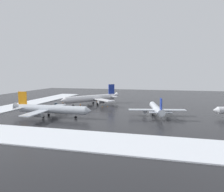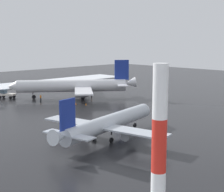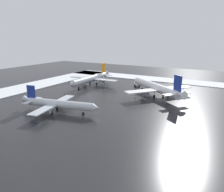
{
  "view_description": "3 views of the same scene",
  "coord_description": "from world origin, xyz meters",
  "px_view_note": "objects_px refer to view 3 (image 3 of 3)",
  "views": [
    {
      "loc": [
        8.59,
        -100.91,
        17.36
      ],
      "look_at": [
        -19.94,
        8.42,
        5.14
      ],
      "focal_mm": 35.0,
      "sensor_mm": 36.0,
      "label": 1
    },
    {
      "loc": [
        43.74,
        -49.55,
        16.27
      ],
      "look_at": [
        -15.56,
        8.48,
        2.57
      ],
      "focal_mm": 55.0,
      "sensor_mm": 36.0,
      "label": 2
    },
    {
      "loc": [
        54.0,
        36.98,
        23.46
      ],
      "look_at": [
        -13.62,
        -1.47,
        2.58
      ],
      "focal_mm": 35.0,
      "sensor_mm": 36.0,
      "label": 3
    }
  ],
  "objects_px": {
    "ground_crew_near_tug": "(157,86)",
    "ground_crew_by_nose_gear": "(138,90)",
    "airplane_far_rear": "(58,104)",
    "pushback_tug": "(137,84)",
    "traffic_cone_mid_line": "(135,97)",
    "traffic_cone_near_nose": "(136,99)",
    "ground_crew_beside_wing": "(168,96)",
    "airplane_foreground_jet": "(156,88)",
    "airplane_parked_starboard": "(91,79)"
  },
  "relations": [
    {
      "from": "pushback_tug",
      "to": "ground_crew_beside_wing",
      "type": "xyz_separation_m",
      "value": [
        14.09,
        19.37,
        -0.31
      ]
    },
    {
      "from": "airplane_foreground_jet",
      "to": "ground_crew_by_nose_gear",
      "type": "xyz_separation_m",
      "value": [
        -2.87,
        -9.42,
        -2.54
      ]
    },
    {
      "from": "ground_crew_near_tug",
      "to": "ground_crew_by_nose_gear",
      "type": "xyz_separation_m",
      "value": [
        12.15,
        -5.01,
        0.0
      ]
    },
    {
      "from": "ground_crew_near_tug",
      "to": "traffic_cone_mid_line",
      "type": "xyz_separation_m",
      "value": [
        22.7,
        -1.45,
        -0.7
      ]
    },
    {
      "from": "ground_crew_near_tug",
      "to": "ground_crew_by_nose_gear",
      "type": "relative_size",
      "value": 1.0
    },
    {
      "from": "airplane_foreground_jet",
      "to": "traffic_cone_near_nose",
      "type": "distance_m",
      "value": 11.54
    },
    {
      "from": "airplane_far_rear",
      "to": "traffic_cone_near_nose",
      "type": "height_order",
      "value": "airplane_far_rear"
    },
    {
      "from": "ground_crew_by_nose_gear",
      "to": "airplane_foreground_jet",
      "type": "bearing_deg",
      "value": -109.66
    },
    {
      "from": "airplane_far_rear",
      "to": "traffic_cone_near_nose",
      "type": "bearing_deg",
      "value": 45.24
    },
    {
      "from": "airplane_foreground_jet",
      "to": "airplane_far_rear",
      "type": "xyz_separation_m",
      "value": [
        35.34,
        -20.9,
        -0.82
      ]
    },
    {
      "from": "airplane_far_rear",
      "to": "pushback_tug",
      "type": "height_order",
      "value": "airplane_far_rear"
    },
    {
      "from": "airplane_parked_starboard",
      "to": "ground_crew_near_tug",
      "type": "distance_m",
      "value": 33.13
    },
    {
      "from": "ground_crew_by_nose_gear",
      "to": "ground_crew_near_tug",
      "type": "bearing_deg",
      "value": -25.09
    },
    {
      "from": "ground_crew_beside_wing",
      "to": "traffic_cone_mid_line",
      "type": "height_order",
      "value": "ground_crew_beside_wing"
    },
    {
      "from": "airplane_far_rear",
      "to": "traffic_cone_near_nose",
      "type": "distance_m",
      "value": 30.17
    },
    {
      "from": "airplane_parked_starboard",
      "to": "pushback_tug",
      "type": "height_order",
      "value": "airplane_parked_starboard"
    },
    {
      "from": "traffic_cone_mid_line",
      "to": "airplane_far_rear",
      "type": "bearing_deg",
      "value": -28.53
    },
    {
      "from": "pushback_tug",
      "to": "traffic_cone_near_nose",
      "type": "xyz_separation_m",
      "value": [
        23.2,
        9.56,
        -1.01
      ]
    },
    {
      "from": "airplane_far_rear",
      "to": "traffic_cone_mid_line",
      "type": "distance_m",
      "value": 31.58
    },
    {
      "from": "airplane_far_rear",
      "to": "traffic_cone_mid_line",
      "type": "relative_size",
      "value": 49.58
    },
    {
      "from": "ground_crew_near_tug",
      "to": "ground_crew_by_nose_gear",
      "type": "height_order",
      "value": "same"
    },
    {
      "from": "airplane_parked_starboard",
      "to": "ground_crew_by_nose_gear",
      "type": "height_order",
      "value": "airplane_parked_starboard"
    },
    {
      "from": "pushback_tug",
      "to": "traffic_cone_near_nose",
      "type": "relative_size",
      "value": 9.19
    },
    {
      "from": "pushback_tug",
      "to": "ground_crew_by_nose_gear",
      "type": "height_order",
      "value": "pushback_tug"
    },
    {
      "from": "ground_crew_by_nose_gear",
      "to": "traffic_cone_mid_line",
      "type": "bearing_deg",
      "value": -164.05
    },
    {
      "from": "airplane_far_rear",
      "to": "traffic_cone_mid_line",
      "type": "xyz_separation_m",
      "value": [
        -27.67,
        15.04,
        -2.42
      ]
    },
    {
      "from": "airplane_foreground_jet",
      "to": "ground_crew_by_nose_gear",
      "type": "relative_size",
      "value": 17.53
    },
    {
      "from": "traffic_cone_near_nose",
      "to": "ground_crew_beside_wing",
      "type": "bearing_deg",
      "value": 132.9
    },
    {
      "from": "airplane_foreground_jet",
      "to": "traffic_cone_mid_line",
      "type": "relative_size",
      "value": 54.49
    },
    {
      "from": "ground_crew_near_tug",
      "to": "ground_crew_beside_wing",
      "type": "relative_size",
      "value": 1.0
    },
    {
      "from": "airplane_foreground_jet",
      "to": "traffic_cone_near_nose",
      "type": "height_order",
      "value": "airplane_foreground_jet"
    },
    {
      "from": "traffic_cone_near_nose",
      "to": "ground_crew_by_nose_gear",
      "type": "bearing_deg",
      "value": -159.48
    },
    {
      "from": "airplane_far_rear",
      "to": "pushback_tug",
      "type": "distance_m",
      "value": 48.94
    },
    {
      "from": "airplane_far_rear",
      "to": "traffic_cone_mid_line",
      "type": "bearing_deg",
      "value": 49.62
    },
    {
      "from": "airplane_far_rear",
      "to": "ground_crew_near_tug",
      "type": "relative_size",
      "value": 15.95
    },
    {
      "from": "pushback_tug",
      "to": "traffic_cone_mid_line",
      "type": "bearing_deg",
      "value": 168.41
    },
    {
      "from": "ground_crew_beside_wing",
      "to": "traffic_cone_near_nose",
      "type": "xyz_separation_m",
      "value": [
        9.11,
        -9.81,
        -0.7
      ]
    },
    {
      "from": "ground_crew_beside_wing",
      "to": "traffic_cone_mid_line",
      "type": "bearing_deg",
      "value": -73.77
    },
    {
      "from": "airplane_far_rear",
      "to": "ground_crew_by_nose_gear",
      "type": "height_order",
      "value": "airplane_far_rear"
    },
    {
      "from": "airplane_parked_starboard",
      "to": "ground_crew_by_nose_gear",
      "type": "distance_m",
      "value": 26.37
    },
    {
      "from": "ground_crew_beside_wing",
      "to": "traffic_cone_near_nose",
      "type": "relative_size",
      "value": 3.11
    },
    {
      "from": "ground_crew_near_tug",
      "to": "airplane_far_rear",
      "type": "bearing_deg",
      "value": -51.79
    },
    {
      "from": "ground_crew_by_nose_gear",
      "to": "ground_crew_beside_wing",
      "type": "bearing_deg",
      "value": -107.43
    },
    {
      "from": "ground_crew_near_tug",
      "to": "ground_crew_beside_wing",
      "type": "distance_m",
      "value": 18.69
    },
    {
      "from": "airplane_foreground_jet",
      "to": "ground_crew_near_tug",
      "type": "xyz_separation_m",
      "value": [
        -15.02,
        -4.41,
        -2.54
      ]
    },
    {
      "from": "traffic_cone_near_nose",
      "to": "traffic_cone_mid_line",
      "type": "distance_m",
      "value": 2.75
    },
    {
      "from": "ground_crew_near_tug",
      "to": "airplane_parked_starboard",
      "type": "bearing_deg",
      "value": -104.62
    },
    {
      "from": "airplane_parked_starboard",
      "to": "traffic_cone_mid_line",
      "type": "relative_size",
      "value": 59.9
    },
    {
      "from": "airplane_far_rear",
      "to": "pushback_tug",
      "type": "bearing_deg",
      "value": 70.19
    },
    {
      "from": "ground_crew_by_nose_gear",
      "to": "airplane_far_rear",
      "type": "bearing_deg",
      "value": 160.58
    }
  ]
}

